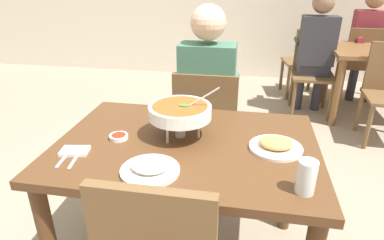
{
  "coord_description": "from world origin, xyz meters",
  "views": [
    {
      "loc": [
        0.27,
        -1.34,
        1.49
      ],
      "look_at": [
        0.0,
        0.15,
        0.8
      ],
      "focal_mm": 30.87,
      "sensor_mm": 36.0,
      "label": 1
    }
  ],
  "objects_px": {
    "rice_plate": "(150,168)",
    "chair_bg_left": "(313,67)",
    "drink_glass": "(306,179)",
    "chair_bg_corner": "(310,56)",
    "curry_bowl": "(180,112)",
    "appetizer_plate": "(276,145)",
    "chair_bg_middle": "(362,61)",
    "dining_table_main": "(187,163)",
    "sauce_dish": "(119,137)",
    "patron_bg_left": "(316,47)",
    "patron_bg_middle": "(368,39)",
    "diner_main": "(208,91)",
    "dining_table_far": "(379,62)",
    "chair_diner_main": "(206,125)"
  },
  "relations": [
    {
      "from": "dining_table_main",
      "to": "chair_bg_left",
      "type": "relative_size",
      "value": 1.36
    },
    {
      "from": "patron_bg_left",
      "to": "patron_bg_middle",
      "type": "relative_size",
      "value": 1.0
    },
    {
      "from": "curry_bowl",
      "to": "rice_plate",
      "type": "xyz_separation_m",
      "value": [
        -0.05,
        -0.33,
        -0.11
      ]
    },
    {
      "from": "chair_diner_main",
      "to": "chair_bg_middle",
      "type": "xyz_separation_m",
      "value": [
        1.58,
        2.1,
        0.0
      ]
    },
    {
      "from": "appetizer_plate",
      "to": "chair_bg_middle",
      "type": "xyz_separation_m",
      "value": [
        1.16,
        2.81,
        -0.26
      ]
    },
    {
      "from": "dining_table_far",
      "to": "chair_bg_middle",
      "type": "height_order",
      "value": "chair_bg_middle"
    },
    {
      "from": "chair_diner_main",
      "to": "drink_glass",
      "type": "height_order",
      "value": "chair_diner_main"
    },
    {
      "from": "chair_diner_main",
      "to": "curry_bowl",
      "type": "relative_size",
      "value": 2.71
    },
    {
      "from": "drink_glass",
      "to": "chair_bg_middle",
      "type": "xyz_separation_m",
      "value": [
        1.08,
        3.12,
        -0.3
      ]
    },
    {
      "from": "drink_glass",
      "to": "chair_bg_corner",
      "type": "xyz_separation_m",
      "value": [
        0.51,
        3.25,
        -0.3
      ]
    },
    {
      "from": "diner_main",
      "to": "drink_glass",
      "type": "relative_size",
      "value": 10.08
    },
    {
      "from": "sauce_dish",
      "to": "appetizer_plate",
      "type": "bearing_deg",
      "value": 2.26
    },
    {
      "from": "dining_table_far",
      "to": "patron_bg_left",
      "type": "xyz_separation_m",
      "value": [
        -0.65,
        0.0,
        0.13
      ]
    },
    {
      "from": "chair_diner_main",
      "to": "patron_bg_middle",
      "type": "distance_m",
      "value": 2.76
    },
    {
      "from": "sauce_dish",
      "to": "drink_glass",
      "type": "relative_size",
      "value": 0.69
    },
    {
      "from": "chair_bg_corner",
      "to": "chair_bg_left",
      "type": "bearing_deg",
      "value": -94.83
    },
    {
      "from": "sauce_dish",
      "to": "chair_bg_corner",
      "type": "relative_size",
      "value": 0.1
    },
    {
      "from": "chair_bg_middle",
      "to": "rice_plate",
      "type": "bearing_deg",
      "value": -118.38
    },
    {
      "from": "dining_table_main",
      "to": "chair_bg_corner",
      "type": "distance_m",
      "value": 3.12
    },
    {
      "from": "dining_table_far",
      "to": "chair_bg_corner",
      "type": "distance_m",
      "value": 0.85
    },
    {
      "from": "dining_table_far",
      "to": "patron_bg_middle",
      "type": "xyz_separation_m",
      "value": [
        0.03,
        0.57,
        0.13
      ]
    },
    {
      "from": "dining_table_main",
      "to": "appetizer_plate",
      "type": "height_order",
      "value": "appetizer_plate"
    },
    {
      "from": "chair_bg_left",
      "to": "patron_bg_middle",
      "type": "bearing_deg",
      "value": 37.73
    },
    {
      "from": "curry_bowl",
      "to": "drink_glass",
      "type": "height_order",
      "value": "curry_bowl"
    },
    {
      "from": "diner_main",
      "to": "chair_diner_main",
      "type": "bearing_deg",
      "value": -90.0
    },
    {
      "from": "sauce_dish",
      "to": "dining_table_far",
      "type": "relative_size",
      "value": 0.09
    },
    {
      "from": "chair_bg_left",
      "to": "dining_table_main",
      "type": "bearing_deg",
      "value": -111.7
    },
    {
      "from": "chair_bg_left",
      "to": "dining_table_far",
      "type": "bearing_deg",
      "value": -5.08
    },
    {
      "from": "patron_bg_middle",
      "to": "chair_bg_left",
      "type": "bearing_deg",
      "value": -142.27
    },
    {
      "from": "appetizer_plate",
      "to": "chair_bg_left",
      "type": "xyz_separation_m",
      "value": [
        0.55,
        2.4,
        -0.26
      ]
    },
    {
      "from": "appetizer_plate",
      "to": "patron_bg_left",
      "type": "relative_size",
      "value": 0.18
    },
    {
      "from": "rice_plate",
      "to": "drink_glass",
      "type": "distance_m",
      "value": 0.59
    },
    {
      "from": "curry_bowl",
      "to": "drink_glass",
      "type": "xyz_separation_m",
      "value": [
        0.54,
        -0.36,
        -0.07
      ]
    },
    {
      "from": "dining_table_far",
      "to": "appetizer_plate",
      "type": "bearing_deg",
      "value": -116.87
    },
    {
      "from": "dining_table_main",
      "to": "sauce_dish",
      "type": "relative_size",
      "value": 13.56
    },
    {
      "from": "chair_bg_left",
      "to": "chair_bg_corner",
      "type": "relative_size",
      "value": 1.0
    },
    {
      "from": "diner_main",
      "to": "chair_bg_corner",
      "type": "xyz_separation_m",
      "value": [
        1.0,
        2.2,
        -0.24
      ]
    },
    {
      "from": "dining_table_main",
      "to": "patron_bg_middle",
      "type": "bearing_deg",
      "value": 60.92
    },
    {
      "from": "curry_bowl",
      "to": "patron_bg_left",
      "type": "height_order",
      "value": "patron_bg_left"
    },
    {
      "from": "rice_plate",
      "to": "appetizer_plate",
      "type": "xyz_separation_m",
      "value": [
        0.51,
        0.28,
        0.0
      ]
    },
    {
      "from": "drink_glass",
      "to": "chair_bg_corner",
      "type": "relative_size",
      "value": 0.14
    },
    {
      "from": "rice_plate",
      "to": "patron_bg_left",
      "type": "xyz_separation_m",
      "value": [
        1.04,
        2.62,
        -0.02
      ]
    },
    {
      "from": "rice_plate",
      "to": "chair_bg_left",
      "type": "height_order",
      "value": "chair_bg_left"
    },
    {
      "from": "rice_plate",
      "to": "drink_glass",
      "type": "height_order",
      "value": "drink_glass"
    },
    {
      "from": "curry_bowl",
      "to": "dining_table_far",
      "type": "height_order",
      "value": "curry_bowl"
    },
    {
      "from": "chair_diner_main",
      "to": "chair_bg_corner",
      "type": "distance_m",
      "value": 2.45
    },
    {
      "from": "drink_glass",
      "to": "chair_bg_corner",
      "type": "bearing_deg",
      "value": 81.12
    },
    {
      "from": "curry_bowl",
      "to": "appetizer_plate",
      "type": "distance_m",
      "value": 0.47
    },
    {
      "from": "drink_glass",
      "to": "chair_bg_left",
      "type": "height_order",
      "value": "chair_bg_left"
    },
    {
      "from": "sauce_dish",
      "to": "drink_glass",
      "type": "height_order",
      "value": "drink_glass"
    }
  ]
}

